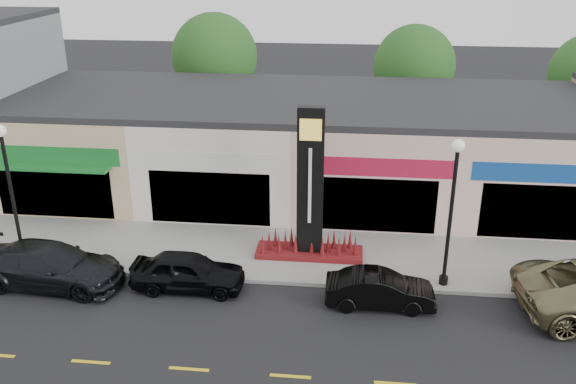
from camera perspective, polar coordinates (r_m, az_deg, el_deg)
name	(u,v)px	position (r m, az deg, el deg)	size (l,w,h in m)	color
ground	(212,312)	(21.21, -7.15, -11.10)	(120.00, 120.00, 0.00)	black
sidewalk	(236,251)	(24.83, -4.93, -5.48)	(52.00, 4.30, 0.15)	gray
curb	(224,279)	(22.90, -5.99, -8.08)	(52.00, 0.20, 0.15)	gray
shop_beige	(96,137)	(32.76, -17.49, 4.91)	(7.00, 10.85, 4.80)	tan
shop_cream	(231,142)	(30.68, -5.34, 4.72)	(7.00, 10.01, 4.80)	silver
shop_pink_w	(372,146)	(30.11, 7.87, 4.26)	(7.00, 10.01, 4.80)	#CCAB9C
shop_pink_e	(520,151)	(31.15, 20.86, 3.59)	(7.00, 10.01, 4.80)	#CCAB9C
tree_rear_west	(215,56)	(38.18, -6.89, 12.50)	(5.20, 5.20, 7.83)	#382619
tree_rear_mid	(414,66)	(37.46, 11.73, 11.49)	(4.80, 4.80, 7.29)	#382619
lamp_west_near	(9,181)	(24.67, -24.62, 0.94)	(0.44, 0.44, 5.47)	black
lamp_east_near	(452,199)	(21.58, 15.12, -0.66)	(0.44, 0.44, 5.47)	black
pylon_sign	(310,205)	(23.37, 2.07, -1.27)	(4.20, 1.30, 6.00)	#59110F
car_dark_sedan	(50,266)	(23.81, -21.39, -6.44)	(5.39, 2.19, 1.57)	black
car_black_sedan	(188,271)	(22.30, -9.35, -7.34)	(4.08, 1.64, 1.39)	black
car_black_conv	(380,290)	(21.32, 8.61, -9.03)	(3.74, 1.31, 1.23)	black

